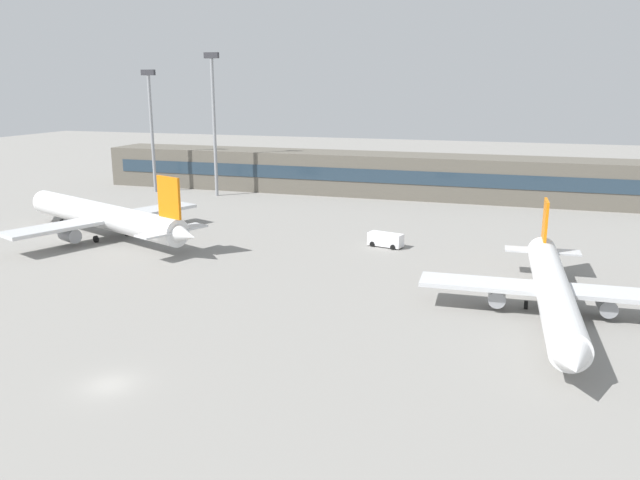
{
  "coord_description": "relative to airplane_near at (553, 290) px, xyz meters",
  "views": [
    {
      "loc": [
        30.16,
        -38.76,
        23.58
      ],
      "look_at": [
        5.23,
        40.0,
        3.0
      ],
      "focal_mm": 34.98,
      "sensor_mm": 36.0,
      "label": 1
    }
  ],
  "objects": [
    {
      "name": "floodlight_tower_west",
      "position": [
        -66.85,
        56.4,
        14.21
      ],
      "size": [
        3.2,
        0.8,
        30.2
      ],
      "color": "gray",
      "rests_on": "ground_plane"
    },
    {
      "name": "service_van_white",
      "position": [
        -22.46,
        23.74,
        -1.87
      ],
      "size": [
        5.53,
        3.28,
        2.08
      ],
      "color": "white",
      "rests_on": "ground_plane"
    },
    {
      "name": "ground_plane",
      "position": [
        -34.67,
        13.23,
        -2.98
      ],
      "size": [
        400.0,
        400.0,
        0.0
      ],
      "primitive_type": "plane",
      "color": "gray"
    },
    {
      "name": "airplane_near",
      "position": [
        0.0,
        0.0,
        0.0
      ],
      "size": [
        27.55,
        39.55,
        9.77
      ],
      "color": "silver",
      "rests_on": "ground_plane"
    },
    {
      "name": "terminal_building",
      "position": [
        -34.67,
        68.55,
        1.52
      ],
      "size": [
        126.28,
        12.13,
        9.0
      ],
      "color": "#5B564C",
      "rests_on": "ground_plane"
    },
    {
      "name": "floodlight_tower_east",
      "position": [
        -82.58,
        56.96,
        12.49
      ],
      "size": [
        3.2,
        0.8,
        26.86
      ],
      "color": "gray",
      "rests_on": "ground_plane"
    },
    {
      "name": "airplane_mid",
      "position": [
        -66.74,
        16.28,
        0.48
      ],
      "size": [
        43.6,
        31.32,
        11.34
      ],
      "color": "silver",
      "rests_on": "ground_plane"
    }
  ]
}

